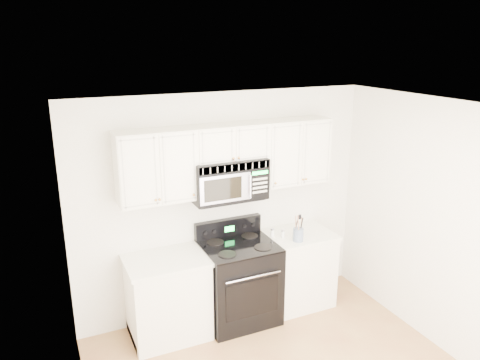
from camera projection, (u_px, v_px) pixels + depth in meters
room at (305, 270)px, 3.88m from camera, size 3.51×3.51×2.61m
base_cabinet_left at (168, 300)px, 5.07m from camera, size 0.86×0.65×0.92m
base_cabinet_right at (295, 271)px, 5.71m from camera, size 0.86×0.65×0.92m
range at (239, 281)px, 5.36m from camera, size 0.82×0.74×1.13m
upper_cabinets at (229, 155)px, 5.08m from camera, size 2.44×0.37×0.75m
microwave at (228, 179)px, 5.10m from camera, size 0.82×0.46×0.45m
utensil_crock at (298, 234)px, 5.34m from camera, size 0.12×0.12×0.32m
shaker_salt at (272, 233)px, 5.46m from camera, size 0.04×0.04×0.11m
shaker_pepper at (283, 234)px, 5.43m from camera, size 0.04×0.04×0.10m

